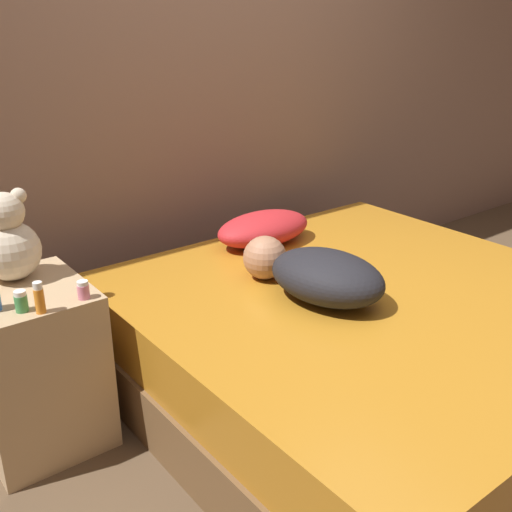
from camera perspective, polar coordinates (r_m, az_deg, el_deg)
The scene contains 10 objects.
ground_plane at distance 2.63m, azimuth 10.35°, elevation -12.71°, with size 12.00×12.00×0.00m, color brown.
wall_back at distance 3.08m, azimuth -5.20°, elevation 18.50°, with size 8.00×0.06×2.60m.
bed at distance 2.50m, azimuth 10.71°, elevation -8.31°, with size 1.79×1.81×0.47m.
nightstand at distance 2.34m, azimuth -20.37°, elevation -9.77°, with size 0.41×0.47×0.60m.
pillow at distance 2.83m, azimuth 0.77°, elevation 2.67°, with size 0.49×0.28×0.15m.
person_lying at distance 2.30m, azimuth 5.77°, elevation -1.66°, with size 0.40×0.65×0.19m.
teddy_bear at distance 2.26m, azimuth -22.48°, elevation 1.29°, with size 0.21×0.21×0.32m.
bottle_green at distance 2.03m, azimuth -21.47°, elevation -4.04°, with size 0.04×0.04×0.07m.
bottle_pink at distance 2.06m, azimuth -16.13°, elevation -3.13°, with size 0.04×0.04×0.06m.
bottle_orange at distance 2.00m, azimuth -19.94°, elevation -3.78°, with size 0.03×0.03×0.11m.
Camera 1 is at (-1.67, -1.40, 1.47)m, focal length 42.00 mm.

